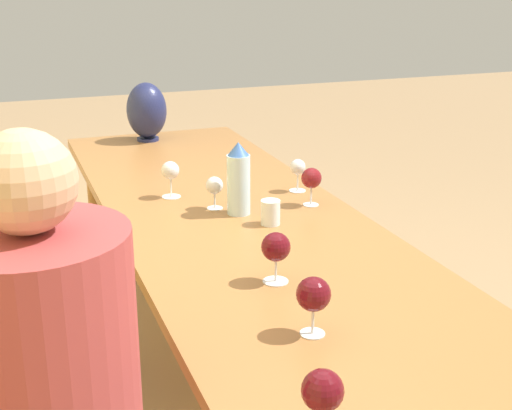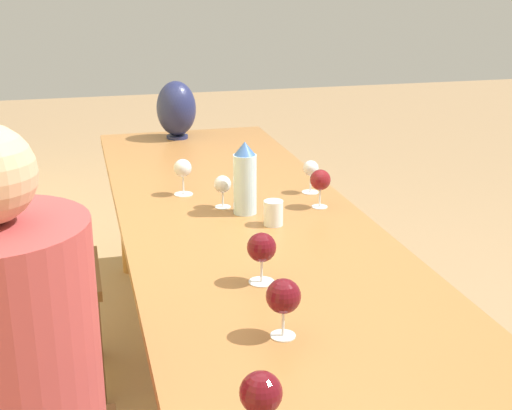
{
  "view_description": "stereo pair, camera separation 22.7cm",
  "coord_description": "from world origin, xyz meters",
  "px_view_note": "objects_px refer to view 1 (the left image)",
  "views": [
    {
      "loc": [
        -2.04,
        0.75,
        1.55
      ],
      "look_at": [
        -0.02,
        0.0,
        0.83
      ],
      "focal_mm": 50.0,
      "sensor_mm": 36.0,
      "label": 1
    },
    {
      "loc": [
        -2.1,
        0.54,
        1.55
      ],
      "look_at": [
        -0.02,
        0.0,
        0.83
      ],
      "focal_mm": 50.0,
      "sensor_mm": 36.0,
      "label": 2
    }
  ],
  "objects_px": {
    "wine_glass_3": "(311,179)",
    "wine_glass_7": "(276,248)",
    "wine_glass_0": "(170,172)",
    "person_near": "(56,409)",
    "wine_glass_5": "(313,295)",
    "vase": "(147,111)",
    "chair_far": "(5,280)",
    "water_tumbler": "(270,212)",
    "wine_glass_6": "(323,392)",
    "wine_glass_2": "(214,186)",
    "wine_glass_1": "(298,168)",
    "water_bottle": "(239,179)"
  },
  "relations": [
    {
      "from": "wine_glass_3",
      "to": "wine_glass_7",
      "type": "relative_size",
      "value": 0.97
    },
    {
      "from": "wine_glass_0",
      "to": "person_near",
      "type": "xyz_separation_m",
      "value": [
        -1.16,
        0.54,
        -0.15
      ]
    },
    {
      "from": "wine_glass_5",
      "to": "wine_glass_3",
      "type": "bearing_deg",
      "value": -24.39
    },
    {
      "from": "vase",
      "to": "chair_far",
      "type": "relative_size",
      "value": 0.32
    },
    {
      "from": "vase",
      "to": "wine_glass_5",
      "type": "relative_size",
      "value": 1.98
    },
    {
      "from": "water_tumbler",
      "to": "wine_glass_7",
      "type": "xyz_separation_m",
      "value": [
        -0.43,
        0.16,
        0.06
      ]
    },
    {
      "from": "wine_glass_5",
      "to": "wine_glass_6",
      "type": "xyz_separation_m",
      "value": [
        -0.36,
        0.15,
        -0.0
      ]
    },
    {
      "from": "wine_glass_0",
      "to": "wine_glass_6",
      "type": "bearing_deg",
      "value": 176.49
    },
    {
      "from": "wine_glass_2",
      "to": "wine_glass_1",
      "type": "bearing_deg",
      "value": -76.15
    },
    {
      "from": "vase",
      "to": "person_near",
      "type": "distance_m",
      "value": 2.2
    },
    {
      "from": "wine_glass_1",
      "to": "wine_glass_2",
      "type": "bearing_deg",
      "value": 103.85
    },
    {
      "from": "vase",
      "to": "wine_glass_5",
      "type": "xyz_separation_m",
      "value": [
        -2.08,
        0.06,
        -0.05
      ]
    },
    {
      "from": "wine_glass_7",
      "to": "chair_far",
      "type": "relative_size",
      "value": 0.16
    },
    {
      "from": "wine_glass_7",
      "to": "person_near",
      "type": "relative_size",
      "value": 0.11
    },
    {
      "from": "wine_glass_6",
      "to": "wine_glass_3",
      "type": "bearing_deg",
      "value": -23.82
    },
    {
      "from": "water_tumbler",
      "to": "wine_glass_2",
      "type": "height_order",
      "value": "wine_glass_2"
    },
    {
      "from": "wine_glass_5",
      "to": "wine_glass_7",
      "type": "xyz_separation_m",
      "value": [
        0.3,
        -0.03,
        -0.0
      ]
    },
    {
      "from": "vase",
      "to": "wine_glass_2",
      "type": "distance_m",
      "value": 1.12
    },
    {
      "from": "wine_glass_3",
      "to": "wine_glass_6",
      "type": "distance_m",
      "value": 1.35
    },
    {
      "from": "water_bottle",
      "to": "wine_glass_6",
      "type": "relative_size",
      "value": 1.83
    },
    {
      "from": "water_tumbler",
      "to": "vase",
      "type": "distance_m",
      "value": 1.35
    },
    {
      "from": "wine_glass_0",
      "to": "wine_glass_3",
      "type": "relative_size",
      "value": 0.99
    },
    {
      "from": "water_bottle",
      "to": "wine_glass_3",
      "type": "bearing_deg",
      "value": -91.07
    },
    {
      "from": "vase",
      "to": "wine_glass_5",
      "type": "distance_m",
      "value": 2.08
    },
    {
      "from": "water_bottle",
      "to": "chair_far",
      "type": "bearing_deg",
      "value": 73.47
    },
    {
      "from": "water_bottle",
      "to": "person_near",
      "type": "xyz_separation_m",
      "value": [
        -0.89,
        0.71,
        -0.18
      ]
    },
    {
      "from": "wine_glass_6",
      "to": "chair_far",
      "type": "distance_m",
      "value": 1.6
    },
    {
      "from": "wine_glass_2",
      "to": "wine_glass_3",
      "type": "relative_size",
      "value": 0.85
    },
    {
      "from": "chair_far",
      "to": "water_bottle",
      "type": "bearing_deg",
      "value": -106.53
    },
    {
      "from": "water_tumbler",
      "to": "wine_glass_3",
      "type": "xyz_separation_m",
      "value": [
        0.14,
        -0.21,
        0.06
      ]
    },
    {
      "from": "wine_glass_6",
      "to": "wine_glass_5",
      "type": "bearing_deg",
      "value": -22.42
    },
    {
      "from": "wine_glass_5",
      "to": "wine_glass_6",
      "type": "bearing_deg",
      "value": 157.58
    },
    {
      "from": "wine_glass_1",
      "to": "wine_glass_3",
      "type": "relative_size",
      "value": 0.91
    },
    {
      "from": "wine_glass_2",
      "to": "wine_glass_6",
      "type": "bearing_deg",
      "value": 171.11
    },
    {
      "from": "wine_glass_1",
      "to": "wine_glass_6",
      "type": "distance_m",
      "value": 1.52
    },
    {
      "from": "water_bottle",
      "to": "wine_glass_6",
      "type": "height_order",
      "value": "water_bottle"
    },
    {
      "from": "water_bottle",
      "to": "wine_glass_6",
      "type": "xyz_separation_m",
      "value": [
        -1.24,
        0.27,
        -0.03
      ]
    },
    {
      "from": "water_bottle",
      "to": "vase",
      "type": "relative_size",
      "value": 0.89
    },
    {
      "from": "wine_glass_0",
      "to": "chair_far",
      "type": "bearing_deg",
      "value": 92.66
    },
    {
      "from": "wine_glass_0",
      "to": "chair_far",
      "type": "xyz_separation_m",
      "value": [
        -0.03,
        0.62,
        -0.33
      ]
    },
    {
      "from": "wine_glass_3",
      "to": "chair_far",
      "type": "bearing_deg",
      "value": 77.3
    },
    {
      "from": "water_bottle",
      "to": "vase",
      "type": "distance_m",
      "value": 1.2
    },
    {
      "from": "wine_glass_1",
      "to": "wine_glass_5",
      "type": "height_order",
      "value": "wine_glass_5"
    },
    {
      "from": "water_tumbler",
      "to": "person_near",
      "type": "bearing_deg",
      "value": 134.1
    },
    {
      "from": "water_bottle",
      "to": "wine_glass_6",
      "type": "distance_m",
      "value": 1.27
    },
    {
      "from": "vase",
      "to": "wine_glass_1",
      "type": "height_order",
      "value": "vase"
    },
    {
      "from": "wine_glass_5",
      "to": "wine_glass_2",
      "type": "bearing_deg",
      "value": -3.43
    },
    {
      "from": "wine_glass_5",
      "to": "wine_glass_7",
      "type": "distance_m",
      "value": 0.3
    },
    {
      "from": "water_bottle",
      "to": "wine_glass_3",
      "type": "height_order",
      "value": "water_bottle"
    },
    {
      "from": "water_tumbler",
      "to": "vase",
      "type": "bearing_deg",
      "value": 5.33
    }
  ]
}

